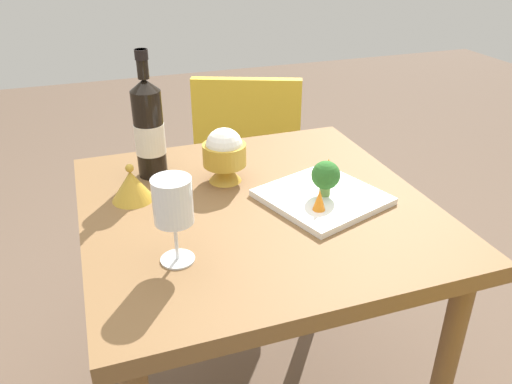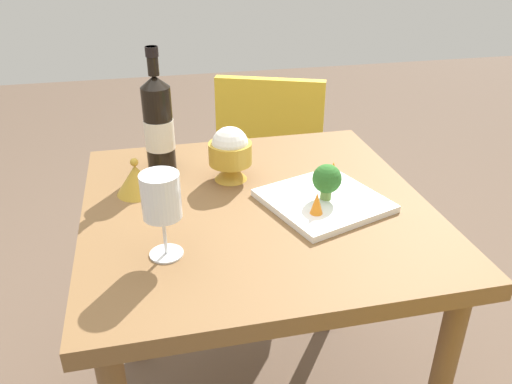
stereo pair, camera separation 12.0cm
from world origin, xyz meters
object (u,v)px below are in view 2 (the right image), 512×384
object	(u,v)px
wine_bottle	(159,124)
serving_plate	(323,201)
carrot_garnish_left	(317,203)
rice_bowl_lid	(136,179)
carrot_garnish_right	(333,173)
chair_near_window	(271,153)
broccoli_floret	(327,179)
wine_glass	(161,198)
rice_bowl	(230,153)

from	to	relation	value
wine_bottle	serving_plate	xyz separation A→B (m)	(-0.27, -0.36, -0.12)
carrot_garnish_left	wine_bottle	bearing A→B (deg)	43.49
rice_bowl_lid	carrot_garnish_right	size ratio (longest dim) A/B	1.72
chair_near_window	broccoli_floret	xyz separation A→B (m)	(-0.83, 0.08, 0.29)
carrot_garnish_right	carrot_garnish_left	bearing A→B (deg)	146.82
broccoli_floret	carrot_garnish_right	xyz separation A→B (m)	(0.07, -0.04, -0.02)
wine_glass	carrot_garnish_right	distance (m)	0.47
chair_near_window	wine_bottle	size ratio (longest dim) A/B	2.61
rice_bowl	rice_bowl_lid	distance (m)	0.24
broccoli_floret	carrot_garnish_right	distance (m)	0.08
serving_plate	carrot_garnish_left	distance (m)	0.08
wine_glass	carrot_garnish_left	size ratio (longest dim) A/B	3.53
rice_bowl_lid	carrot_garnish_left	bearing A→B (deg)	-119.04
rice_bowl	broccoli_floret	size ratio (longest dim) A/B	1.65
serving_plate	wine_glass	bearing A→B (deg)	109.13
broccoli_floret	rice_bowl_lid	bearing A→B (deg)	70.23
carrot_garnish_left	carrot_garnish_right	xyz separation A→B (m)	(0.13, -0.08, 0.00)
carrot_garnish_right	serving_plate	bearing A→B (deg)	145.30
wine_glass	rice_bowl	xyz separation A→B (m)	(0.31, -0.19, -0.05)
wine_bottle	carrot_garnish_left	size ratio (longest dim) A/B	6.44
chair_near_window	carrot_garnish_right	size ratio (longest dim) A/B	14.59
chair_near_window	rice_bowl	xyz separation A→B (m)	(-0.65, 0.27, 0.30)
rice_bowl	serving_plate	xyz separation A→B (m)	(-0.18, -0.19, -0.07)
wine_glass	serving_plate	world-z (taller)	wine_glass
carrot_garnish_left	carrot_garnish_right	world-z (taller)	carrot_garnish_right
wine_glass	serving_plate	size ratio (longest dim) A/B	0.56
wine_bottle	rice_bowl_lid	bearing A→B (deg)	150.80
serving_plate	carrot_garnish_right	world-z (taller)	carrot_garnish_right
rice_bowl_lid	serving_plate	xyz separation A→B (m)	(-0.15, -0.43, -0.03)
rice_bowl_lid	carrot_garnish_left	size ratio (longest dim) A/B	1.97
chair_near_window	carrot_garnish_left	xyz separation A→B (m)	(-0.89, 0.12, 0.27)
rice_bowl_lid	broccoli_floret	size ratio (longest dim) A/B	1.17
wine_bottle	rice_bowl	bearing A→B (deg)	-119.48
rice_bowl	wine_bottle	bearing A→B (deg)	60.52
wine_glass	broccoli_floret	distance (m)	0.40
wine_bottle	carrot_garnish_right	bearing A→B (deg)	-117.08
carrot_garnish_right	broccoli_floret	bearing A→B (deg)	149.04
rice_bowl_lid	rice_bowl	bearing A→B (deg)	-83.70
wine_bottle	rice_bowl	distance (m)	0.20
rice_bowl	wine_glass	bearing A→B (deg)	148.83
chair_near_window	serving_plate	distance (m)	0.86
wine_glass	carrot_garnish_right	world-z (taller)	wine_glass
broccoli_floret	carrot_garnish_left	world-z (taller)	broccoli_floret
wine_glass	rice_bowl_lid	bearing A→B (deg)	10.40
rice_bowl_lid	broccoli_floret	xyz separation A→B (m)	(-0.15, -0.43, 0.03)
rice_bowl_lid	carrot_garnish_left	distance (m)	0.44
rice_bowl_lid	serving_plate	distance (m)	0.45
wine_glass	carrot_garnish_right	size ratio (longest dim) A/B	3.07
rice_bowl_lid	broccoli_floret	distance (m)	0.46
serving_plate	broccoli_floret	distance (m)	0.06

